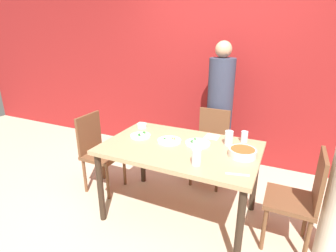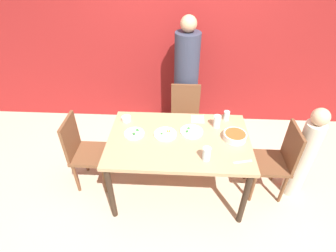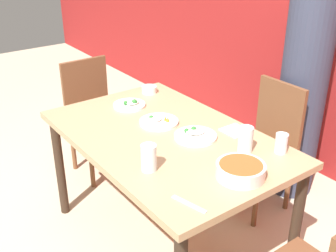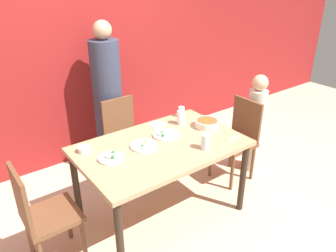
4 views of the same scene
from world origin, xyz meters
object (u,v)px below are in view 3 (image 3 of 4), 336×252
Objects in this scene: chair_adult_spot at (266,143)px; person_adult at (302,92)px; bowl_curry at (241,170)px; glass_water_tall at (281,143)px; plate_rice_adult at (158,121)px.

chair_adult_spot is 0.54× the size of person_adult.
glass_water_tall reaches higher than bowl_curry.
chair_adult_spot is at bearing 122.72° from bowl_curry.
bowl_curry is 0.35m from glass_water_tall.
person_adult is 7.17× the size of plate_rice_adult.
plate_rice_adult is at bearing -101.38° from person_adult.
plate_rice_adult is (-0.22, -0.75, 0.29)m from chair_adult_spot.
bowl_curry is (0.50, -1.11, 0.02)m from person_adult.
chair_adult_spot is at bearing 73.77° from plate_rice_adult.
bowl_curry is 0.99× the size of plate_rice_adult.
person_adult is at bearing 90.00° from chair_adult_spot.
glass_water_tall is at bearing -59.46° from person_adult.
bowl_curry is (0.50, -0.78, 0.31)m from chair_adult_spot.
bowl_curry reaches higher than plate_rice_adult.
glass_water_tall is (-0.05, 0.34, 0.02)m from bowl_curry.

